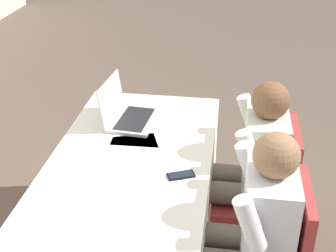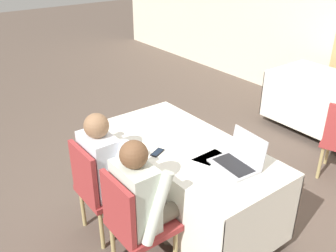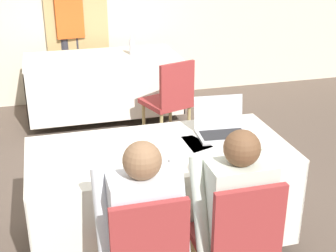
% 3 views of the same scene
% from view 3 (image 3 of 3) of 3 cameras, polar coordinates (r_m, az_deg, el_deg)
% --- Properties ---
extents(ground_plane, '(24.00, 24.00, 0.00)m').
position_cam_3_polar(ground_plane, '(3.53, -0.93, -13.90)').
color(ground_plane, brown).
extents(conference_table_near, '(1.75, 0.85, 0.76)m').
position_cam_3_polar(conference_table_near, '(3.22, -1.00, -5.65)').
color(conference_table_near, white).
rests_on(conference_table_near, ground_plane).
extents(conference_table_far, '(1.75, 0.85, 0.76)m').
position_cam_3_polar(conference_table_far, '(5.53, -7.96, 6.57)').
color(conference_table_far, white).
rests_on(conference_table_far, ground_plane).
extents(laptop, '(0.38, 0.31, 0.26)m').
position_cam_3_polar(laptop, '(3.35, 6.56, -0.27)').
color(laptop, '#B7B7BC').
rests_on(laptop, conference_table_near).
extents(cell_phone, '(0.11, 0.15, 0.01)m').
position_cam_3_polar(cell_phone, '(2.88, -0.59, -5.13)').
color(cell_phone, black).
rests_on(cell_phone, conference_table_near).
extents(paper_beside_laptop, '(0.22, 0.30, 0.00)m').
position_cam_3_polar(paper_beside_laptop, '(3.22, 4.16, -2.13)').
color(paper_beside_laptop, white).
rests_on(paper_beside_laptop, conference_table_near).
extents(paper_centre_table, '(0.30, 0.35, 0.00)m').
position_cam_3_polar(paper_centre_table, '(3.22, 2.48, -2.09)').
color(paper_centre_table, white).
rests_on(paper_centre_table, conference_table_near).
extents(water_bottle, '(0.07, 0.07, 0.24)m').
position_cam_3_polar(water_bottle, '(5.50, -4.41, 9.78)').
color(water_bottle, '#B7B7C1').
rests_on(water_bottle, conference_table_far).
extents(chair_near_right, '(0.44, 0.44, 0.89)m').
position_cam_3_polar(chair_near_right, '(2.76, 8.50, -13.52)').
color(chair_near_right, tan).
rests_on(chair_near_right, ground_plane).
extents(chair_far_spare, '(0.56, 0.56, 0.89)m').
position_cam_3_polar(chair_far_spare, '(4.87, 0.27, 3.45)').
color(chair_far_spare, tan).
rests_on(chair_far_spare, ground_plane).
extents(person_checkered_shirt, '(0.50, 0.52, 1.15)m').
position_cam_3_polar(person_checkered_shirt, '(2.61, -3.34, -11.38)').
color(person_checkered_shirt, '#665B4C').
rests_on(person_checkered_shirt, ground_plane).
extents(person_white_shirt, '(0.50, 0.52, 1.15)m').
position_cam_3_polar(person_white_shirt, '(2.75, 7.84, -9.62)').
color(person_white_shirt, '#665B4C').
rests_on(person_white_shirt, ground_plane).
extents(person_red_shirt, '(0.36, 0.24, 1.59)m').
position_cam_3_polar(person_red_shirt, '(6.13, -11.89, 11.14)').
color(person_red_shirt, '#33333D').
rests_on(person_red_shirt, ground_plane).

